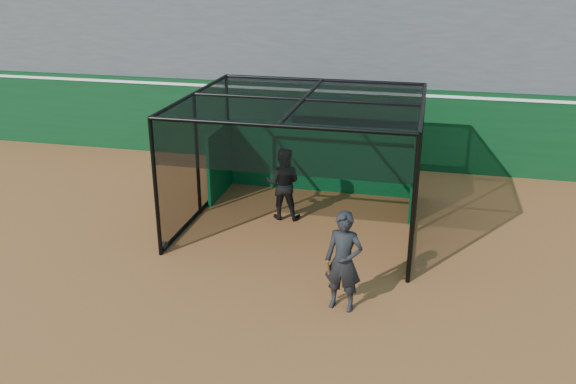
# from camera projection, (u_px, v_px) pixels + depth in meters

# --- Properties ---
(ground) EXTENTS (120.00, 120.00, 0.00)m
(ground) POSITION_uv_depth(u_px,v_px,m) (229.00, 290.00, 12.06)
(ground) COLOR brown
(ground) RESTS_ON ground
(outfield_wall) EXTENTS (50.00, 0.50, 2.50)m
(outfield_wall) POSITION_uv_depth(u_px,v_px,m) (312.00, 122.00, 19.33)
(outfield_wall) COLOR #093316
(outfield_wall) RESTS_ON ground
(grandstand) EXTENTS (50.00, 7.85, 8.95)m
(grandstand) POSITION_uv_depth(u_px,v_px,m) (334.00, 9.00, 21.62)
(grandstand) COLOR #4C4C4F
(grandstand) RESTS_ON ground
(batting_cage) EXTENTS (5.49, 4.96, 3.11)m
(batting_cage) POSITION_uv_depth(u_px,v_px,m) (303.00, 163.00, 14.62)
(batting_cage) COLOR black
(batting_cage) RESTS_ON ground
(batter) EXTENTS (0.93, 0.75, 1.84)m
(batter) POSITION_uv_depth(u_px,v_px,m) (283.00, 183.00, 15.12)
(batter) COLOR black
(batter) RESTS_ON ground
(on_deck_player) EXTENTS (0.77, 0.57, 1.93)m
(on_deck_player) POSITION_uv_depth(u_px,v_px,m) (344.00, 262.00, 11.12)
(on_deck_player) COLOR black
(on_deck_player) RESTS_ON ground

